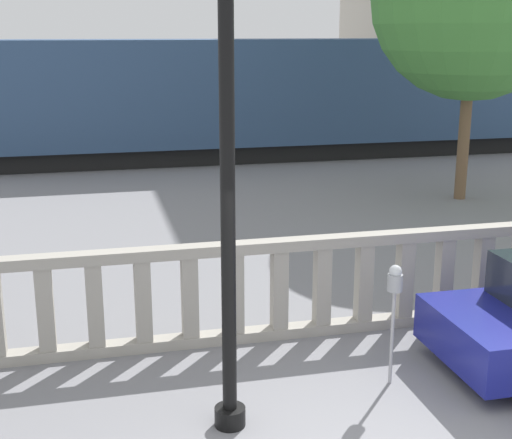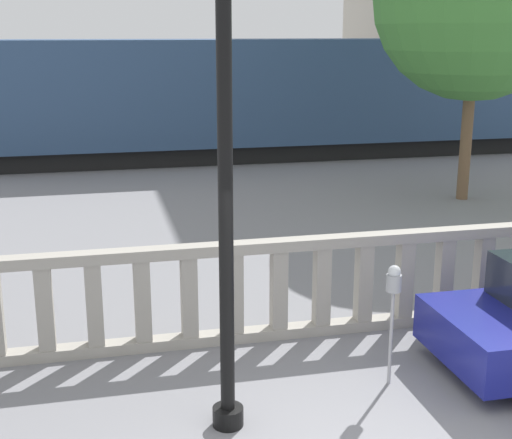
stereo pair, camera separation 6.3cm
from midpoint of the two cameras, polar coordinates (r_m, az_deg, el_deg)
name	(u,v)px [view 1 (the left image)]	position (r m, az deg, el deg)	size (l,w,h in m)	color
balustrade	(279,289)	(9.30, 1.68, -5.59)	(13.55, 0.24, 1.34)	#9E998E
lamppost	(226,63)	(6.54, -2.67, 12.43)	(0.42, 0.42, 5.97)	black
parking_meter	(395,289)	(8.08, 10.81, -5.49)	(0.17, 0.17, 1.42)	#99999E
train_near	(280,96)	(22.68, 1.89, 9.85)	(19.09, 2.65, 4.26)	black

